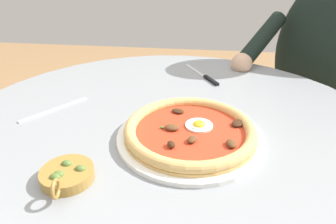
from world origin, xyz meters
The scene contains 7 objects.
dining_table centered at (0.00, 0.00, 0.60)m, with size 1.06×1.06×0.72m.
pizza_on_plate centered at (-0.05, 0.04, 0.74)m, with size 0.31×0.31×0.03m.
steak_knife centered at (-0.08, -0.31, 0.72)m, with size 0.11×0.18×0.01m.
olive_pan centered at (0.15, 0.19, 0.73)m, with size 0.09×0.12×0.04m.
fork_utensil centered at (0.29, -0.05, 0.72)m, with size 0.12×0.15×0.00m.
diner_person centered at (-0.51, -0.53, 0.55)m, with size 0.57×0.44×1.21m.
cafe_chair_diner centered at (-0.61, -0.64, 0.54)m, with size 0.61×0.61×0.91m.
Camera 1 is at (-0.07, 0.58, 1.08)m, focal length 32.37 mm.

